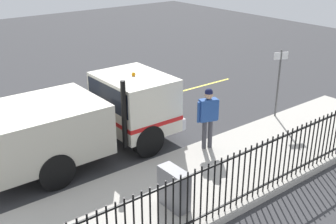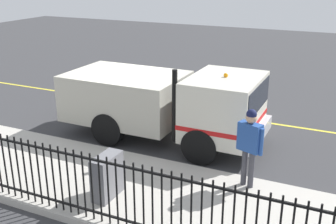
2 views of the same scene
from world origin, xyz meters
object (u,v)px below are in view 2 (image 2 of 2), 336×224
at_px(traffic_cone, 123,96).
at_px(utility_cabinet, 107,176).
at_px(worker_standing, 250,140).
at_px(work_truck, 171,101).

bearing_deg(traffic_cone, utility_cabinet, 28.06).
bearing_deg(worker_standing, utility_cabinet, 52.11).
height_order(worker_standing, utility_cabinet, worker_standing).
bearing_deg(worker_standing, work_truck, -16.38).
bearing_deg(work_truck, utility_cabinet, 2.90).
relative_size(work_truck, traffic_cone, 8.49).
bearing_deg(utility_cabinet, traffic_cone, -151.94).
bearing_deg(worker_standing, traffic_cone, -17.04).
height_order(utility_cabinet, traffic_cone, utility_cabinet).
bearing_deg(work_truck, worker_standing, 54.97).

